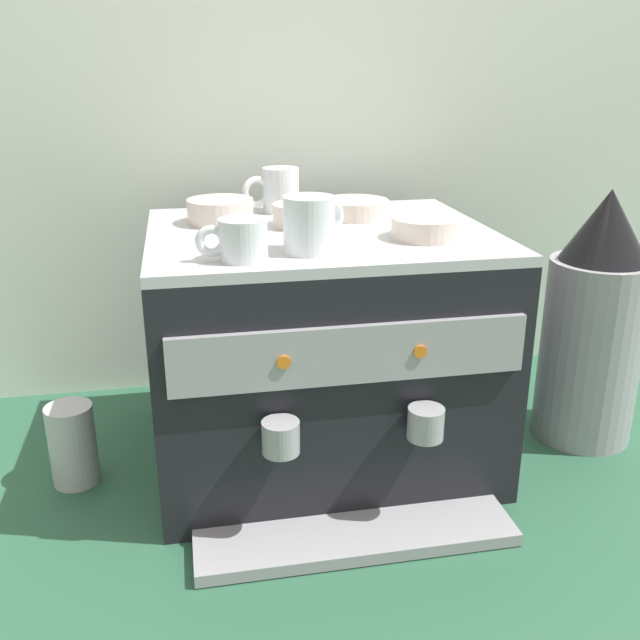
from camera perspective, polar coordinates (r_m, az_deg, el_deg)
ground_plane at (r=1.39m, az=0.00°, el=-10.26°), size 4.00×4.00×0.00m
tiled_backsplash_wall at (r=1.58m, az=-2.60°, el=11.39°), size 2.80×0.03×0.93m
espresso_machine at (r=1.30m, az=0.04°, el=-2.20°), size 0.58×0.59×0.43m
ceramic_cup_0 at (r=1.38m, az=-3.33°, el=10.31°), size 0.11×0.07×0.08m
ceramic_cup_1 at (r=1.04m, az=-6.35°, el=6.39°), size 0.10×0.07×0.06m
ceramic_cup_2 at (r=1.08m, az=-0.71°, el=7.66°), size 0.11×0.10×0.08m
ceramic_bowl_0 at (r=1.26m, az=-1.59°, el=8.33°), size 0.10×0.10×0.04m
ceramic_bowl_1 at (r=1.18m, az=8.45°, el=7.25°), size 0.11×0.11×0.03m
ceramic_bowl_2 at (r=1.30m, az=-7.95°, el=8.56°), size 0.12×0.12×0.04m
ceramic_bowl_3 at (r=1.34m, az=2.82°, el=8.85°), size 0.12×0.12×0.03m
coffee_grinder at (r=1.45m, az=20.99°, el=-0.40°), size 0.19×0.19×0.49m
milk_pitcher at (r=1.34m, az=-19.13°, el=-9.35°), size 0.08×0.08×0.15m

